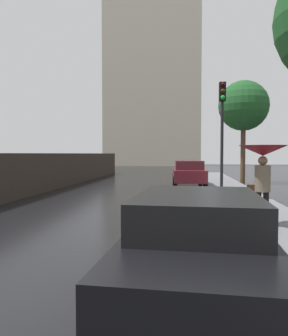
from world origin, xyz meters
The scene contains 6 objects.
car_maroon_near_kerb centered at (2.98, 16.90, 0.80)m, with size 2.03×4.50×1.53m.
car_black_mid_road centered at (2.94, 0.94, 0.76)m, with size 1.92×4.35×1.45m.
pedestrian_with_umbrella_near centered at (4.69, 5.37, 1.78)m, with size 1.17×1.17×2.01m.
traffic_light centered at (4.23, 10.53, 3.34)m, with size 0.26×0.39×4.65m.
street_tree_mid centered at (6.56, 19.79, 5.07)m, with size 3.29×3.29×6.74m.
distant_tower centered at (-2.61, 53.05, 16.85)m, with size 15.53×8.31×40.14m.
Camera 1 is at (2.77, -3.45, 1.95)m, focal length 36.55 mm.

